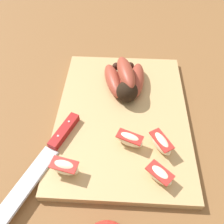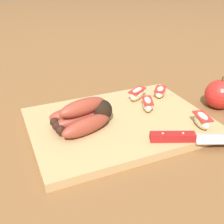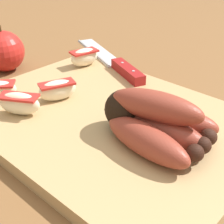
# 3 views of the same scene
# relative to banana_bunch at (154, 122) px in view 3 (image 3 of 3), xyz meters

# --- Properties ---
(ground_plane) EXTENTS (6.00, 6.00, 0.00)m
(ground_plane) POSITION_rel_banana_bunch_xyz_m (-0.09, -0.01, -0.05)
(ground_plane) COLOR brown
(cutting_board) EXTENTS (0.44, 0.32, 0.02)m
(cutting_board) POSITION_rel_banana_bunch_xyz_m (-0.09, 0.01, -0.04)
(cutting_board) COLOR tan
(cutting_board) RESTS_ON ground_plane
(banana_bunch) EXTENTS (0.15, 0.13, 0.07)m
(banana_bunch) POSITION_rel_banana_bunch_xyz_m (0.00, 0.00, 0.00)
(banana_bunch) COLOR black
(banana_bunch) RESTS_ON cutting_board
(chefs_knife) EXTENTS (0.27, 0.13, 0.02)m
(chefs_knife) POSITION_rel_banana_bunch_xyz_m (-0.20, 0.16, -0.02)
(chefs_knife) COLOR silver
(chefs_knife) RESTS_ON cutting_board
(apple_wedge_near) EXTENTS (0.07, 0.05, 0.04)m
(apple_wedge_near) POSITION_rel_banana_bunch_xyz_m (-0.19, -0.08, -0.01)
(apple_wedge_near) COLOR #F4E5C1
(apple_wedge_near) RESTS_ON cutting_board
(apple_wedge_middle) EXTENTS (0.05, 0.07, 0.03)m
(apple_wedge_middle) POSITION_rel_banana_bunch_xyz_m (-0.18, -0.01, -0.01)
(apple_wedge_middle) COLOR #F4E5C1
(apple_wedge_middle) RESTS_ON cutting_board
(apple_wedge_extra) EXTENTS (0.04, 0.06, 0.04)m
(apple_wedge_extra) POSITION_rel_banana_bunch_xyz_m (-0.26, 0.12, -0.01)
(apple_wedge_extra) COLOR #F4E5C1
(apple_wedge_extra) RESTS_ON cutting_board
(whole_apple) EXTENTS (0.08, 0.08, 0.10)m
(whole_apple) POSITION_rel_banana_bunch_xyz_m (-0.40, 0.02, -0.01)
(whole_apple) COLOR red
(whole_apple) RESTS_ON ground_plane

